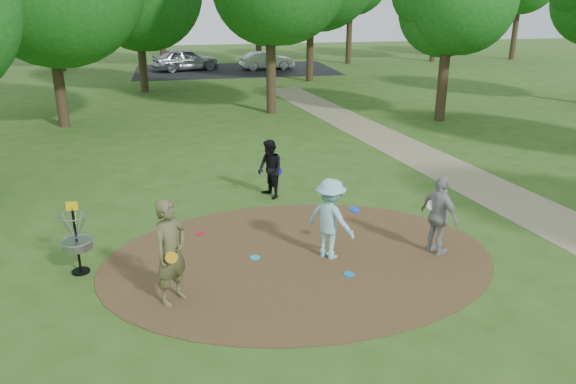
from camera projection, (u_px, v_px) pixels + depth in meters
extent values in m
plane|color=#2D5119|center=(299.00, 259.00, 12.02)|extent=(100.00, 100.00, 0.00)
cylinder|color=#47301C|center=(299.00, 258.00, 12.01)|extent=(8.40, 8.40, 0.02)
cube|color=#8C7A5B|center=(519.00, 204.00, 15.07)|extent=(7.55, 39.89, 0.01)
cube|color=black|center=(236.00, 70.00, 40.03)|extent=(14.00, 8.00, 0.01)
imported|color=brown|center=(171.00, 252.00, 10.07)|extent=(0.85, 0.86, 1.99)
cylinder|color=orange|center=(171.00, 257.00, 9.75)|extent=(0.22, 0.06, 0.22)
imported|color=#96D5E0|center=(330.00, 219.00, 11.81)|extent=(1.24, 1.30, 1.77)
cylinder|color=blue|center=(354.00, 210.00, 11.91)|extent=(0.31, 0.31, 0.08)
imported|color=black|center=(270.00, 169.00, 15.31)|extent=(0.85, 0.95, 1.62)
cylinder|color=#0C10DA|center=(278.00, 171.00, 15.42)|extent=(0.23, 0.09, 0.22)
imported|color=#9B9B9E|center=(439.00, 216.00, 11.98)|extent=(0.76, 1.12, 1.77)
cylinder|color=silver|center=(432.00, 205.00, 11.91)|extent=(0.22, 0.06, 0.22)
cylinder|color=#19B6C9|center=(255.00, 258.00, 12.01)|extent=(0.22, 0.22, 0.02)
cylinder|color=#0D7FE1|center=(349.00, 274.00, 11.30)|extent=(0.22, 0.22, 0.02)
cylinder|color=red|center=(200.00, 234.00, 13.19)|extent=(0.22, 0.22, 0.02)
imported|color=#A8A9AF|center=(186.00, 59.00, 39.51)|extent=(4.90, 2.98, 1.56)
imported|color=#B1B6B9|center=(267.00, 60.00, 40.11)|extent=(3.96, 1.70, 1.27)
cylinder|color=black|center=(77.00, 242.00, 11.22)|extent=(0.05, 0.05, 1.35)
cylinder|color=black|center=(81.00, 271.00, 11.45)|extent=(0.36, 0.36, 0.04)
cylinder|color=gray|center=(77.00, 245.00, 11.24)|extent=(0.60, 0.60, 0.16)
torus|color=gray|center=(77.00, 241.00, 11.22)|extent=(0.63, 0.63, 0.03)
torus|color=gray|center=(73.00, 216.00, 11.03)|extent=(0.58, 0.58, 0.02)
cube|color=yellow|center=(72.00, 206.00, 10.96)|extent=(0.22, 0.02, 0.18)
cylinder|color=#332316|center=(59.00, 81.00, 22.96)|extent=(0.44, 0.44, 3.80)
cylinder|color=#332316|center=(271.00, 67.00, 25.50)|extent=(0.44, 0.44, 4.18)
cylinder|color=#332316|center=(443.00, 79.00, 24.14)|extent=(0.44, 0.44, 3.61)
sphere|color=#165015|center=(450.00, 5.00, 23.11)|extent=(4.37, 4.37, 4.37)
cylinder|color=#332316|center=(142.00, 61.00, 30.96)|extent=(0.44, 0.44, 3.42)
cylinder|color=#332316|center=(310.00, 45.00, 34.51)|extent=(0.44, 0.44, 4.37)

